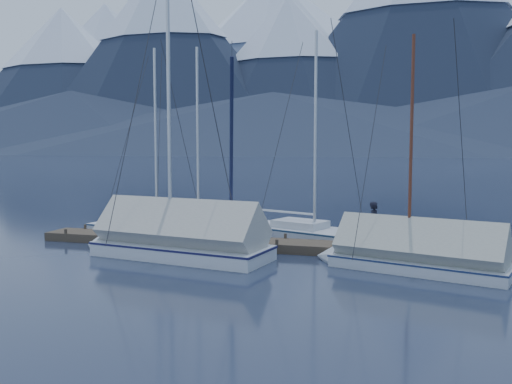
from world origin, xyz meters
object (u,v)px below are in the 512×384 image
sailboat_open_right (325,237)px  sailboat_covered_near (404,256)px  sailboat_covered_far (167,242)px  sailboat_open_mid (210,233)px  sailboat_open_left (166,233)px  person (375,223)px

sailboat_open_right → sailboat_covered_near: 5.49m
sailboat_covered_far → sailboat_open_mid: bearing=90.1°
sailboat_open_right → sailboat_covered_far: size_ratio=0.90×
sailboat_open_left → sailboat_open_mid: size_ratio=1.00×
sailboat_covered_near → sailboat_covered_far: (-8.23, -0.22, 0.11)m
sailboat_covered_near → sailboat_open_right: bearing=126.3°
sailboat_open_left → sailboat_covered_near: 10.83m
sailboat_open_left → person: size_ratio=5.73×
sailboat_open_mid → sailboat_covered_near: 9.17m
sailboat_open_right → sailboat_covered_near: size_ratio=1.16×
sailboat_open_left → person: sailboat_open_left is taller
sailboat_open_right → sailboat_covered_near: bearing=-53.7°
sailboat_open_mid → sailboat_covered_far: (0.00, -4.25, 0.36)m
sailboat_open_mid → sailboat_covered_far: bearing=-89.9°
sailboat_covered_far → person: (7.12, 2.67, 0.61)m
sailboat_covered_far → person: bearing=20.6°
sailboat_open_mid → sailboat_covered_near: size_ratio=1.09×
sailboat_open_right → sailboat_covered_near: (3.25, -4.42, 0.24)m
sailboat_open_mid → sailboat_covered_near: (8.23, -4.03, 0.25)m
sailboat_open_left → sailboat_open_right: (6.92, 0.69, 0.01)m
sailboat_open_left → sailboat_covered_far: 4.41m
sailboat_open_left → sailboat_open_right: size_ratio=0.94×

